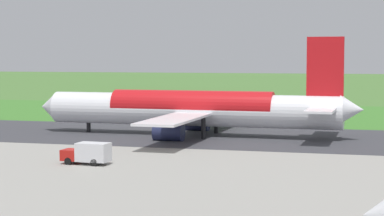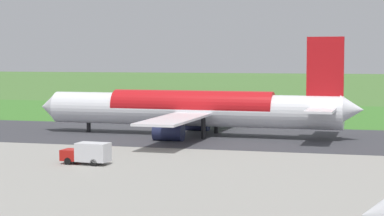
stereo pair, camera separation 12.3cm
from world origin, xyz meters
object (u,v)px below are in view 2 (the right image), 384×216
Objects in this scene: airliner_main at (194,109)px; traffic_cone_orange at (291,118)px; service_truck_fuel at (88,153)px; no_stopping_sign at (329,111)px.

traffic_cone_orange is at bearing -109.13° from airliner_main.
service_truck_fuel is 10.80× the size of traffic_cone_orange.
airliner_main is at bearing 70.87° from traffic_cone_orange.
service_truck_fuel is at bearing 81.81° from airliner_main.
airliner_main is 35.66m from traffic_cone_orange.
traffic_cone_orange is (7.30, 3.03, -1.35)m from no_stopping_sign.
service_truck_fuel is at bearing 76.09° from traffic_cone_orange.
traffic_cone_orange is at bearing 22.54° from no_stopping_sign.
no_stopping_sign is at bearing -117.39° from airliner_main.
airliner_main reaches higher than traffic_cone_orange.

